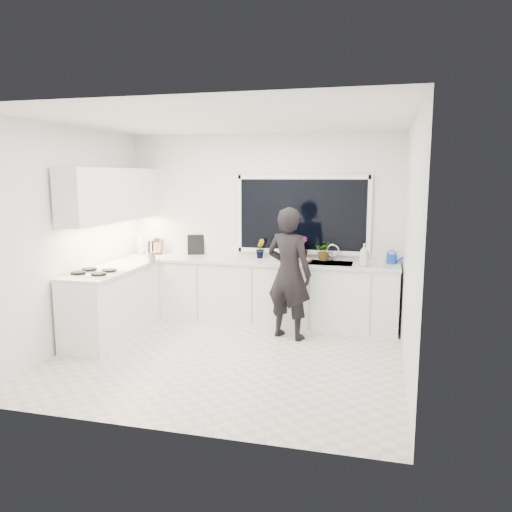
# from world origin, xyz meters

# --- Properties ---
(floor) EXTENTS (4.00, 3.50, 0.02)m
(floor) POSITION_xyz_m (0.00, 0.00, -0.01)
(floor) COLOR beige
(floor) RESTS_ON ground
(wall_back) EXTENTS (4.00, 0.02, 2.70)m
(wall_back) POSITION_xyz_m (0.00, 1.76, 1.35)
(wall_back) COLOR white
(wall_back) RESTS_ON ground
(wall_left) EXTENTS (0.02, 3.50, 2.70)m
(wall_left) POSITION_xyz_m (-2.01, 0.00, 1.35)
(wall_left) COLOR white
(wall_left) RESTS_ON ground
(wall_right) EXTENTS (0.02, 3.50, 2.70)m
(wall_right) POSITION_xyz_m (2.01, 0.00, 1.35)
(wall_right) COLOR white
(wall_right) RESTS_ON ground
(ceiling) EXTENTS (4.00, 3.50, 0.02)m
(ceiling) POSITION_xyz_m (0.00, 0.00, 2.71)
(ceiling) COLOR white
(ceiling) RESTS_ON wall_back
(window) EXTENTS (1.80, 0.02, 1.00)m
(window) POSITION_xyz_m (0.60, 1.73, 1.55)
(window) COLOR black
(window) RESTS_ON wall_back
(base_cabinets_back) EXTENTS (3.92, 0.58, 0.88)m
(base_cabinets_back) POSITION_xyz_m (0.00, 1.45, 0.44)
(base_cabinets_back) COLOR white
(base_cabinets_back) RESTS_ON floor
(base_cabinets_left) EXTENTS (0.58, 1.60, 0.88)m
(base_cabinets_left) POSITION_xyz_m (-1.67, 0.35, 0.44)
(base_cabinets_left) COLOR white
(base_cabinets_left) RESTS_ON floor
(countertop_back) EXTENTS (3.94, 0.62, 0.04)m
(countertop_back) POSITION_xyz_m (0.00, 1.44, 0.90)
(countertop_back) COLOR silver
(countertop_back) RESTS_ON base_cabinets_back
(countertop_left) EXTENTS (0.62, 1.60, 0.04)m
(countertop_left) POSITION_xyz_m (-1.67, 0.35, 0.90)
(countertop_left) COLOR silver
(countertop_left) RESTS_ON base_cabinets_left
(upper_cabinets) EXTENTS (0.34, 2.10, 0.70)m
(upper_cabinets) POSITION_xyz_m (-1.79, 0.70, 1.85)
(upper_cabinets) COLOR white
(upper_cabinets) RESTS_ON wall_left
(sink) EXTENTS (0.58, 0.42, 0.14)m
(sink) POSITION_xyz_m (1.05, 1.45, 0.87)
(sink) COLOR silver
(sink) RESTS_ON countertop_back
(faucet) EXTENTS (0.03, 0.03, 0.22)m
(faucet) POSITION_xyz_m (1.05, 1.65, 1.03)
(faucet) COLOR silver
(faucet) RESTS_ON countertop_back
(stovetop) EXTENTS (0.56, 0.48, 0.03)m
(stovetop) POSITION_xyz_m (-1.69, -0.00, 0.94)
(stovetop) COLOR black
(stovetop) RESTS_ON countertop_left
(person) EXTENTS (0.72, 0.59, 1.71)m
(person) POSITION_xyz_m (0.57, 0.90, 0.86)
(person) COLOR black
(person) RESTS_ON floor
(pizza_tray) EXTENTS (0.47, 0.36, 0.03)m
(pizza_tray) POSITION_xyz_m (0.55, 1.42, 0.94)
(pizza_tray) COLOR silver
(pizza_tray) RESTS_ON countertop_back
(pizza) EXTENTS (0.42, 0.32, 0.01)m
(pizza) POSITION_xyz_m (0.55, 1.42, 0.95)
(pizza) COLOR #AC161D
(pizza) RESTS_ON pizza_tray
(watering_can) EXTENTS (0.16, 0.16, 0.13)m
(watering_can) POSITION_xyz_m (1.85, 1.61, 0.98)
(watering_can) COLOR #1240B0
(watering_can) RESTS_ON countertop_back
(paper_towel_roll) EXTENTS (0.12, 0.12, 0.26)m
(paper_towel_roll) POSITION_xyz_m (-1.85, 1.55, 1.05)
(paper_towel_roll) COLOR silver
(paper_towel_roll) RESTS_ON countertop_back
(knife_block) EXTENTS (0.13, 0.10, 0.22)m
(knife_block) POSITION_xyz_m (-1.59, 1.59, 1.03)
(knife_block) COLOR #A06D4A
(knife_block) RESTS_ON countertop_back
(utensil_crock) EXTENTS (0.16, 0.16, 0.16)m
(utensil_crock) POSITION_xyz_m (-1.32, 0.80, 1.00)
(utensil_crock) COLOR #B7B8BC
(utensil_crock) RESTS_ON countertop_left
(picture_frame_large) EXTENTS (0.21, 0.09, 0.28)m
(picture_frame_large) POSITION_xyz_m (-1.03, 1.69, 1.06)
(picture_frame_large) COLOR black
(picture_frame_large) RESTS_ON countertop_back
(picture_frame_small) EXTENTS (0.24, 0.12, 0.30)m
(picture_frame_small) POSITION_xyz_m (-1.01, 1.69, 1.07)
(picture_frame_small) COLOR black
(picture_frame_small) RESTS_ON countertop_back
(herb_plants) EXTENTS (1.14, 0.25, 0.33)m
(herb_plants) POSITION_xyz_m (0.64, 1.61, 1.07)
(herb_plants) COLOR #26662D
(herb_plants) RESTS_ON countertop_back
(soap_bottles) EXTENTS (0.32, 0.13, 0.30)m
(soap_bottles) POSITION_xyz_m (1.53, 1.30, 1.06)
(soap_bottles) COLOR #D8BF66
(soap_bottles) RESTS_ON countertop_back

